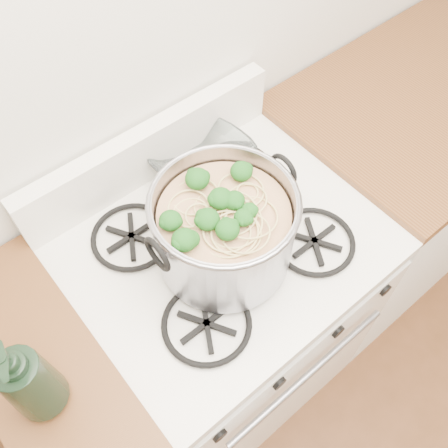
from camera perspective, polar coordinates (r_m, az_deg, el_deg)
gas_range at (r=1.66m, az=-0.03°, el=-10.69°), size 0.76×0.66×0.92m
counter_left at (r=1.58m, az=-15.37°, el=-20.63°), size 0.25×0.65×0.92m
counter_right at (r=2.05m, az=19.30°, el=4.83°), size 1.00×0.65×0.92m
stock_pot at (r=1.11m, az=-0.00°, el=-0.68°), size 0.36×0.33×0.22m
spatula at (r=1.26m, az=2.02°, el=1.74°), size 0.42×0.42×0.02m
glass_bowl at (r=1.36m, az=-2.57°, el=7.04°), size 0.12×0.12×0.03m
bottle at (r=1.01m, az=-21.76°, el=-16.04°), size 0.12×0.12×0.27m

